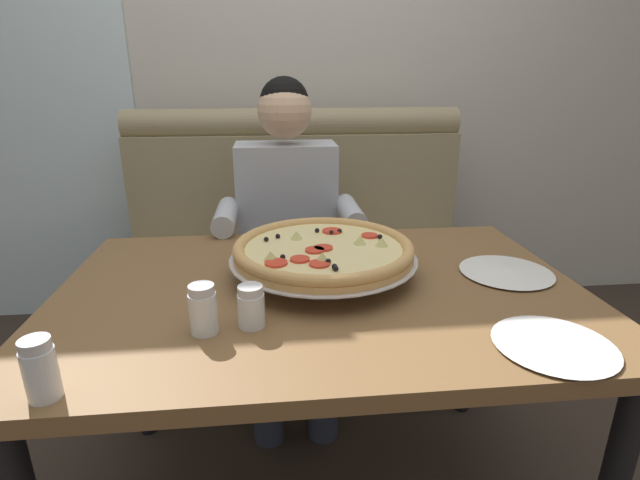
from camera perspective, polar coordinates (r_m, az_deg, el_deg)
The scene contains 12 objects.
back_wall_with_window at distance 2.63m, azimuth -3.62°, elevation 21.93°, with size 6.00×0.12×2.80m, color beige.
window_panel at distance 2.83m, azimuth -33.63°, elevation 18.79°, with size 1.10×0.02×2.80m, color white.
booth_bench at distance 2.24m, azimuth -2.43°, elevation -3.83°, with size 1.59×0.78×1.13m.
dining_table at distance 1.28m, azimuth 0.10°, elevation -8.96°, with size 1.37×0.92×0.75m.
diner_main at distance 1.88m, azimuth -3.88°, elevation 1.72°, with size 0.54×0.64×1.27m.
pizza at distance 1.29m, azimuth 0.41°, elevation -1.25°, with size 0.51×0.51×0.11m.
shaker_oregano at distance 1.05m, azimuth -8.32°, elevation -8.26°, with size 0.06×0.06×0.10m.
shaker_parmesan at distance 1.05m, azimuth -13.93°, elevation -8.52°, with size 0.06×0.06×0.11m.
shaker_pepper_flakes at distance 0.95m, azimuth -30.67°, elevation -13.67°, with size 0.06×0.06×0.11m.
plate_near_left at distance 1.09m, azimuth 26.47°, elevation -11.02°, with size 0.24×0.24×0.02m.
plate_near_right at distance 1.42m, azimuth 21.60°, elevation -3.39°, with size 0.25×0.25×0.02m.
patio_chair at distance 3.57m, azimuth -27.51°, elevation 4.89°, with size 0.40×0.40×0.86m.
Camera 1 is at (-0.12, -1.13, 1.27)m, focal length 26.46 mm.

